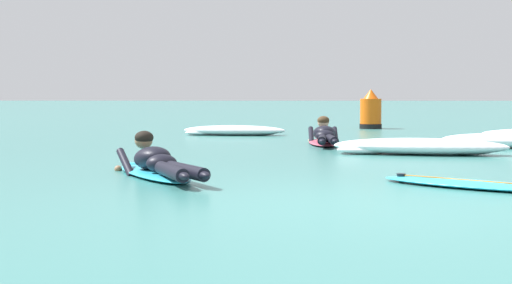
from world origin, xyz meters
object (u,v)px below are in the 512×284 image
surfer_near (157,165)px  surfer_far (325,137)px  drifting_surfboard (469,184)px  channel_marker_buoy (371,113)px

surfer_near → surfer_far: same height
drifting_surfboard → channel_marker_buoy: bearing=88.0°
surfer_near → channel_marker_buoy: 12.31m
surfer_near → channel_marker_buoy: size_ratio=2.56×
surfer_near → drifting_surfboard: size_ratio=1.37×
surfer_near → surfer_far: bearing=68.6°
surfer_near → drifting_surfboard: surfer_near is taller
surfer_near → surfer_far: (2.17, 5.54, 0.00)m
channel_marker_buoy → surfer_far: bearing=-103.6°
surfer_far → drifting_surfboard: (1.06, -6.41, -0.11)m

